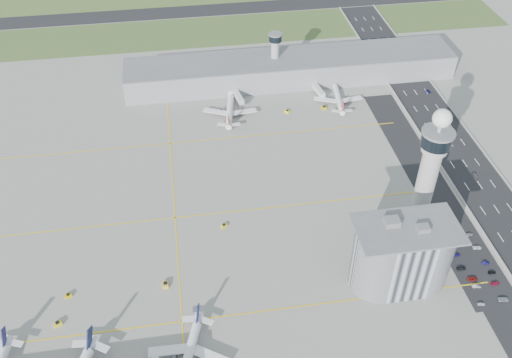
{
  "coord_description": "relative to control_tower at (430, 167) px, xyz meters",
  "views": [
    {
      "loc": [
        -31.72,
        -169.04,
        191.11
      ],
      "look_at": [
        0.0,
        35.0,
        15.0
      ],
      "focal_mm": 40.0,
      "sensor_mm": 36.0,
      "label": 1
    }
  ],
  "objects": [
    {
      "name": "ground",
      "position": [
        -72.0,
        -8.0,
        -35.04
      ],
      "size": [
        1000.0,
        1000.0,
        0.0
      ],
      "primitive_type": "plane",
      "color": "#99968E"
    },
    {
      "name": "grass_strip_0",
      "position": [
        -92.0,
        217.0,
        -35.0
      ],
      "size": [
        480.0,
        50.0,
        0.08
      ],
      "primitive_type": "cube",
      "color": "#3C5428",
      "rests_on": "ground"
    },
    {
      "name": "runway",
      "position": [
        -92.0,
        254.0,
        -34.98
      ],
      "size": [
        480.0,
        22.0,
        0.1
      ],
      "primitive_type": "cube",
      "color": "black",
      "rests_on": "ground"
    },
    {
      "name": "highway",
      "position": [
        43.0,
        -8.0,
        -34.99
      ],
      "size": [
        28.0,
        500.0,
        0.1
      ],
      "primitive_type": "cube",
      "color": "black",
      "rests_on": "ground"
    },
    {
      "name": "barrier_left",
      "position": [
        29.0,
        -8.0,
        -34.44
      ],
      "size": [
        0.6,
        500.0,
        1.2
      ],
      "primitive_type": "cube",
      "color": "#9E9E99",
      "rests_on": "ground"
    },
    {
      "name": "landside_road",
      "position": [
        18.0,
        -18.0,
        -35.0
      ],
      "size": [
        18.0,
        260.0,
        0.08
      ],
      "primitive_type": "cube",
      "color": "black",
      "rests_on": "ground"
    },
    {
      "name": "parking_lot",
      "position": [
        16.0,
        -30.0,
        -34.99
      ],
      "size": [
        20.0,
        44.0,
        0.1
      ],
      "primitive_type": "cube",
      "color": "black",
      "rests_on": "ground"
    },
    {
      "name": "taxiway_line_h_0",
      "position": [
        -112.0,
        -38.0,
        -35.04
      ],
      "size": [
        260.0,
        0.6,
        0.01
      ],
      "primitive_type": "cube",
      "color": "yellow",
      "rests_on": "ground"
    },
    {
      "name": "taxiway_line_h_1",
      "position": [
        -112.0,
        22.0,
        -35.04
      ],
      "size": [
        260.0,
        0.6,
        0.01
      ],
      "primitive_type": "cube",
      "color": "yellow",
      "rests_on": "ground"
    },
    {
      "name": "taxiway_line_h_2",
      "position": [
        -112.0,
        82.0,
        -35.04
      ],
      "size": [
        260.0,
        0.6,
        0.01
      ],
      "primitive_type": "cube",
      "color": "yellow",
      "rests_on": "ground"
    },
    {
      "name": "taxiway_line_v",
      "position": [
        -112.0,
        22.0,
        -35.04
      ],
      "size": [
        0.6,
        260.0,
        0.01
      ],
      "primitive_type": "cube",
      "color": "yellow",
      "rests_on": "ground"
    },
    {
      "name": "control_tower",
      "position": [
        0.0,
        0.0,
        0.0
      ],
      "size": [
        14.0,
        14.0,
        64.5
      ],
      "color": "#ADAAA5",
      "rests_on": "ground"
    },
    {
      "name": "secondary_tower",
      "position": [
        -42.0,
        142.0,
        -16.24
      ],
      "size": [
        8.6,
        8.6,
        31.9
      ],
      "color": "#ADAAA5",
      "rests_on": "ground"
    },
    {
      "name": "admin_building",
      "position": [
        -20.01,
        -30.0,
        -19.74
      ],
      "size": [
        42.0,
        24.0,
        33.5
      ],
      "color": "#B2B2B7",
      "rests_on": "ground"
    },
    {
      "name": "terminal_pier",
      "position": [
        -32.0,
        140.0,
        -27.14
      ],
      "size": [
        210.0,
        32.0,
        15.8
      ],
      "color": "gray",
      "rests_on": "ground"
    },
    {
      "name": "airplane_near_c",
      "position": [
        -110.45,
        -55.79,
        -29.78
      ],
      "size": [
        41.75,
        45.42,
        10.51
      ],
      "primitive_type": null,
      "rotation": [
        0.0,
        0.0,
        -1.88
      ],
      "color": "white",
      "rests_on": "ground"
    },
    {
      "name": "airplane_far_a",
      "position": [
        -75.4,
        106.29,
        -29.74
      ],
      "size": [
        37.67,
        42.39,
        10.59
      ],
      "primitive_type": null,
      "rotation": [
        0.0,
        0.0,
        1.41
      ],
      "color": "white",
      "rests_on": "ground"
    },
    {
      "name": "airplane_far_b",
      "position": [
        -8.29,
        109.43,
        -30.06
      ],
      "size": [
        34.16,
        38.85,
        9.96
      ],
      "primitive_type": null,
      "rotation": [
        0.0,
        0.0,
        1.45
      ],
      "color": "white",
      "rests_on": "ground"
    },
    {
      "name": "jet_bridge_far_0",
      "position": [
        -70.0,
        124.0,
        -32.19
      ],
      "size": [
        5.39,
        14.31,
        5.7
      ],
      "primitive_type": null,
      "rotation": [
        0.0,
        0.0,
        -1.4
      ],
      "color": "silver",
      "rests_on": "ground"
    },
    {
      "name": "jet_bridge_far_1",
      "position": [
        -20.0,
        124.0,
        -32.19
      ],
      "size": [
        5.39,
        14.31,
        5.7
      ],
      "primitive_type": null,
      "rotation": [
        0.0,
        0.0,
        -1.4
      ],
      "color": "silver",
      "rests_on": "ground"
    },
    {
      "name": "tug_0",
      "position": [
        -160.87,
        -31.94,
        -34.11
      ],
      "size": [
        3.82,
        3.29,
        1.87
      ],
      "primitive_type": null,
      "rotation": [
        0.0,
        0.0,
        -1.17
      ],
      "color": "yellow",
      "rests_on": "ground"
    },
    {
      "name": "tug_1",
      "position": [
        -158.05,
        -18.21,
        -34.24
      ],
      "size": [
        3.26,
        2.79,
        1.6
      ],
      "primitive_type": null,
      "rotation": [
        0.0,
        0.0,
        1.96
      ],
      "color": "#E5B700",
      "rests_on": "ground"
    },
    {
      "name": "tug_2",
      "position": [
        -117.87,
        -18.67,
        -34.05
      ],
      "size": [
        2.42,
        3.46,
        1.98
      ],
      "primitive_type": null,
      "rotation": [
        0.0,
        0.0,
        0.02
      ],
      "color": "gold",
      "rests_on": "ground"
    },
    {
      "name": "tug_3",
      "position": [
        -89.51,
        12.39,
        -34.23
      ],
      "size": [
        3.38,
        3.07,
        1.62
      ],
      "primitive_type": null,
      "rotation": [
        0.0,
        0.0,
        2.11
      ],
      "color": "gold",
      "rests_on": "ground"
    },
    {
      "name": "tug_4",
      "position": [
        -41.39,
        102.4,
        -34.22
      ],
      "size": [
        3.41,
        3.34,
        1.65
      ],
      "primitive_type": null,
      "rotation": [
        0.0,
        0.0,
        0.84
      ],
      "color": "#FDEB00",
      "rests_on": "ground"
    },
    {
      "name": "tug_5",
      "position": [
        -18.62,
        102.78,
        -34.1
      ],
      "size": [
        2.64,
        3.5,
        1.88
      ],
      "primitive_type": null,
      "rotation": [
        0.0,
        0.0,
        -3.01
      ],
      "color": "#D5B909",
      "rests_on": "ground"
    },
    {
      "name": "car_lot_0",
      "position": [
        9.82,
        -48.54,
        -34.5
      ],
      "size": [
        3.31,
        1.68,
        1.08
      ],
      "primitive_type": "imported",
      "rotation": [
        0.0,
        0.0,
        1.44
      ],
      "color": "silver",
      "rests_on": "ground"
    },
    {
      "name": "car_lot_1",
      "position": [
        11.98,
        -39.61,
        -34.42
      ],
      "size": [
        3.9,
        1.77,
        1.24
      ],
      "primitive_type": "imported",
      "rotation": [
        0.0,
        0.0,
        1.45
      ],
      "color": "#9F9F9F",
      "rests_on": "ground"
    },
    {
      "name": "car_lot_2",
      "position": [
        12.0,
        -35.55,
        -34.44
      ],
      "size": [
        4.4,
        2.15,
        1.21
      ],
      "primitive_type": "imported",
      "rotation": [
        0.0,
        0.0,
        1.54
      ],
      "color": "maroon",
      "rests_on": "ground"
    },
    {
      "name": "car_lot_3",
      "position": [
        9.85,
        -29.25,
        -34.44
      ],
      "size": [
        4.11,
        1.68,
        1.19
      ],
      "primitive_type": "imported",
      "rotation": [
        0.0,
        0.0,
        1.57
      ],
      "color": "black",
      "rests_on": "ground"
    },
    {
      "name": "car_lot_4",
      "position": [
        10.91,
        -21.53,
        -34.46
      ],
      "size": [
        3.52,
        1.71,
        1.16
      ],
      "primitive_type": "imported",
      "rotation": [
        0.0,
        0.0,
        1.47
      ],
      "color": "navy",
      "rests_on": "ground"
    },
    {
      "name": "car_lot_5",
      "position": [
        10.63,
        -15.39,
        -34.41
      ],
      "size": [
        3.98,
        1.85,
        1.26
      ],
      "primitive_type": "imported",
      "rotation": [
        0.0,
        0.0,
        1.71
      ],
      "color": "silver",
      "rests_on": "ground"
    },
    {
      "name": "car_lot_6",
      "position": [
        19.92,
        -47.9,
        -34.4
      ],
      "size": [
        4.77,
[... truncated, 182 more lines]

